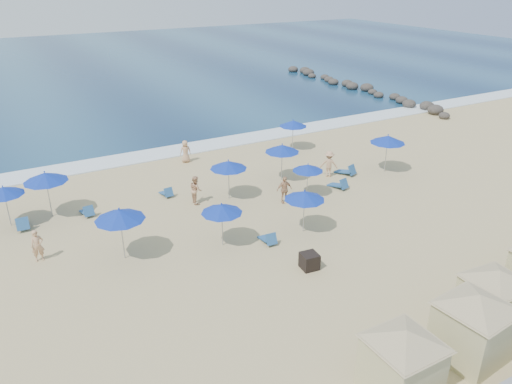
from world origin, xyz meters
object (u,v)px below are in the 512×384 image
cabana_0 (403,354)px  beachgoer_4 (185,151)px  rock_jetty (357,87)px  umbrella_3 (222,209)px  umbrella_7 (308,168)px  cabana_1 (475,318)px  umbrella_2 (45,177)px  beachgoer_0 (38,246)px  cabana_2 (495,291)px  umbrella_6 (282,148)px  beachgoer_2 (284,190)px  umbrella_0 (3,191)px  beachgoer_3 (329,164)px  umbrella_9 (388,139)px  umbrella_5 (305,195)px  umbrella_4 (228,165)px  trash_bin (309,261)px  umbrella_1 (120,215)px  beachgoer_1 (196,190)px  umbrella_8 (293,123)px

cabana_0 → beachgoer_4: cabana_0 is taller
rock_jetty → umbrella_3: bearing=-139.9°
umbrella_3 → umbrella_7: size_ratio=1.10×
rock_jetty → umbrella_3: size_ratio=11.64×
umbrella_3 → cabana_1: bearing=-69.7°
rock_jetty → umbrella_2: 38.53m
beachgoer_0 → cabana_2: bearing=-44.1°
umbrella_6 → beachgoer_0: umbrella_6 is taller
beachgoer_0 → umbrella_7: bearing=-1.5°
cabana_0 → umbrella_2: cabana_0 is taller
cabana_0 → beachgoer_2: size_ratio=2.67×
umbrella_0 → umbrella_6: 15.92m
cabana_2 → beachgoer_3: (3.69, 15.08, -0.66)m
umbrella_3 → beachgoer_2: size_ratio=1.42×
umbrella_6 → umbrella_9: bearing=-17.0°
cabana_1 → beachgoer_2: 13.94m
cabana_1 → umbrella_2: (-10.96, 18.62, 0.67)m
umbrella_5 → umbrella_4: bearing=105.5°
cabana_0 → trash_bin: bearing=77.2°
umbrella_2 → umbrella_4: bearing=-15.7°
rock_jetty → cabana_2: 40.43m
umbrella_6 → cabana_1: bearing=-99.4°
trash_bin → umbrella_1: umbrella_1 is taller
umbrella_9 → beachgoer_1: (-12.96, 1.63, -1.44)m
umbrella_6 → umbrella_7: 2.82m
umbrella_4 → umbrella_1: bearing=-153.6°
umbrella_3 → beachgoer_1: 5.35m
umbrella_9 → beachgoer_3: size_ratio=1.51×
trash_bin → beachgoer_1: bearing=107.1°
rock_jetty → beachgoer_1: beachgoer_1 is taller
umbrella_3 → umbrella_4: umbrella_4 is taller
rock_jetty → beachgoer_0: 41.68m
umbrella_1 → umbrella_3: 4.71m
beachgoer_4 → beachgoer_0: bearing=46.9°
rock_jetty → umbrella_5: bearing=-134.3°
umbrella_9 → beachgoer_1: bearing=172.8°
umbrella_3 → umbrella_7: (6.95, 2.83, -0.18)m
beachgoer_1 → cabana_2: bearing=-155.6°
umbrella_1 → umbrella_9: umbrella_1 is taller
umbrella_0 → umbrella_9: size_ratio=0.88×
cabana_2 → umbrella_4: 15.56m
rock_jetty → beachgoer_3: 26.22m
cabana_0 → beachgoer_0: bearing=122.3°
cabana_1 → umbrella_1: (-8.68, 12.32, 0.64)m
umbrella_1 → beachgoer_1: 6.83m
umbrella_8 → beachgoer_1: bearing=-152.7°
umbrella_0 → umbrella_8: 19.95m
beachgoer_0 → umbrella_8: bearing=20.3°
trash_bin → cabana_1: (1.60, -7.37, 1.27)m
umbrella_1 → umbrella_5: umbrella_1 is taller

